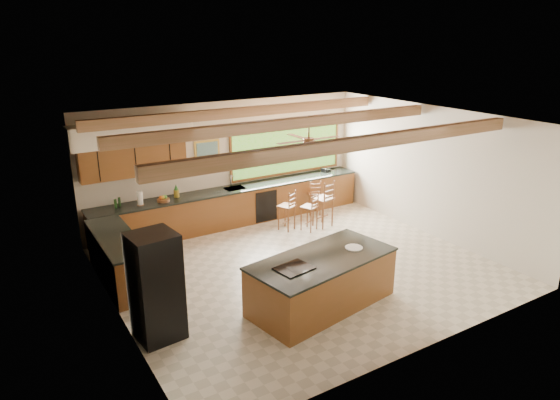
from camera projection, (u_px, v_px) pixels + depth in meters
ground at (300, 267)px, 10.13m from camera, size 7.20×7.20×0.00m
room_shell at (276, 156)px, 9.87m from camera, size 7.27×6.54×3.02m
counter_run at (211, 217)px, 11.62m from camera, size 7.12×3.10×1.24m
island at (322, 281)px, 8.61m from camera, size 2.77×1.64×0.93m
refrigerator at (156, 287)px, 7.58m from camera, size 0.74×0.72×1.73m
bar_stool_a at (288, 207)px, 11.88m from camera, size 0.47×0.47×0.99m
bar_stool_b at (311, 208)px, 11.85m from camera, size 0.46×0.46×0.97m
bar_stool_c at (316, 194)px, 12.92m from camera, size 0.44×0.45×0.94m
bar_stool_d at (325, 200)px, 12.05m from camera, size 0.49×0.49×1.18m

